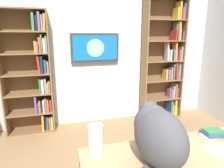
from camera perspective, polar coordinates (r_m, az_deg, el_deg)
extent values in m
cube|color=silver|center=(3.66, -3.99, 9.88)|extent=(4.52, 0.06, 2.70)
cube|color=brown|center=(4.14, 18.74, 6.38)|extent=(0.02, 0.28, 2.23)
cube|color=brown|center=(3.76, 9.08, 6.27)|extent=(0.02, 0.28, 2.23)
cube|color=brown|center=(4.05, 13.20, 6.60)|extent=(0.78, 0.01, 2.23)
cube|color=brown|center=(4.21, 13.25, -8.73)|extent=(0.74, 0.27, 0.02)
cube|color=brown|center=(4.09, 13.54, -3.95)|extent=(0.74, 0.27, 0.02)
cube|color=brown|center=(4.00, 13.83, 1.10)|extent=(0.74, 0.27, 0.02)
cube|color=brown|center=(3.93, 14.14, 6.35)|extent=(0.74, 0.27, 0.02)
cube|color=brown|center=(3.91, 14.46, 11.71)|extent=(0.74, 0.27, 0.02)
cube|color=brown|center=(3.91, 14.79, 17.11)|extent=(0.74, 0.27, 0.02)
cube|color=#A16E37|center=(4.34, 17.46, -6.96)|extent=(0.03, 0.15, 0.17)
cube|color=gold|center=(4.30, 17.04, -6.08)|extent=(0.04, 0.19, 0.32)
cube|color=orange|center=(4.31, 16.51, -6.91)|extent=(0.04, 0.15, 0.20)
cube|color=#397949|center=(4.28, 16.03, -6.44)|extent=(0.03, 0.21, 0.28)
cube|color=#264D93|center=(4.23, 15.81, -6.32)|extent=(0.03, 0.21, 0.32)
cube|color=#25242E|center=(4.24, 17.68, -1.88)|extent=(0.02, 0.21, 0.22)
cube|color=red|center=(4.23, 17.36, -2.16)|extent=(0.02, 0.23, 0.18)
cube|color=#A26E46|center=(4.20, 17.08, -1.60)|extent=(0.02, 0.22, 0.27)
cube|color=#6D8EB3|center=(4.19, 16.65, -2.02)|extent=(0.04, 0.17, 0.22)
cube|color=#8E6146|center=(4.18, 16.14, -2.40)|extent=(0.03, 0.19, 0.17)
cube|color=#815479|center=(4.16, 15.77, -2.44)|extent=(0.03, 0.14, 0.17)
cube|color=#5B90B0|center=(4.12, 18.22, 3.70)|extent=(0.04, 0.12, 0.33)
cube|color=beige|center=(4.13, 17.47, 2.82)|extent=(0.03, 0.13, 0.20)
cube|color=red|center=(4.09, 17.14, 3.60)|extent=(0.05, 0.24, 0.32)
cube|color=#3F8350|center=(4.08, 16.62, 3.45)|extent=(0.03, 0.18, 0.30)
cube|color=orange|center=(4.06, 16.17, 2.94)|extent=(0.04, 0.13, 0.23)
cube|color=#35429F|center=(4.04, 15.63, 2.99)|extent=(0.02, 0.22, 0.24)
cube|color=#844A82|center=(4.03, 15.21, 2.72)|extent=(0.04, 0.23, 0.20)
cube|color=gold|center=(4.02, 14.72, 2.69)|extent=(0.03, 0.18, 0.20)
cube|color=#659C9F|center=(4.10, 18.46, 8.25)|extent=(0.03, 0.21, 0.25)
cube|color=#BE3F34|center=(4.07, 18.07, 7.89)|extent=(0.03, 0.20, 0.20)
cube|color=#7E4685|center=(4.06, 17.49, 7.67)|extent=(0.03, 0.13, 0.17)
cube|color=orange|center=(4.02, 17.24, 8.82)|extent=(0.03, 0.15, 0.33)
cube|color=#5A99A9|center=(4.01, 16.65, 7.86)|extent=(0.03, 0.15, 0.19)
cube|color=black|center=(3.99, 16.14, 7.81)|extent=(0.03, 0.22, 0.19)
cube|color=beige|center=(3.97, 15.64, 7.93)|extent=(0.03, 0.23, 0.20)
cube|color=silver|center=(3.96, 15.21, 8.90)|extent=(0.05, 0.13, 0.33)
cube|color=#714D8B|center=(4.08, 18.94, 12.77)|extent=(0.02, 0.18, 0.16)
cube|color=black|center=(4.07, 18.59, 13.44)|extent=(0.02, 0.13, 0.25)
cube|color=#D8C749|center=(4.04, 18.31, 13.94)|extent=(0.03, 0.16, 0.32)
cube|color=#A16439|center=(4.03, 17.83, 14.07)|extent=(0.04, 0.20, 0.33)
cube|color=#3B7640|center=(4.01, 17.39, 13.89)|extent=(0.04, 0.14, 0.31)
cube|color=red|center=(4.00, 16.94, 13.07)|extent=(0.03, 0.24, 0.19)
cube|color=#23589E|center=(4.11, 19.20, 18.69)|extent=(0.04, 0.20, 0.27)
cube|color=#BE3A32|center=(4.07, 18.80, 18.28)|extent=(0.04, 0.22, 0.20)
cube|color=gold|center=(4.07, 18.30, 19.08)|extent=(0.03, 0.18, 0.31)
cube|color=yellow|center=(4.04, 17.64, 18.38)|extent=(0.04, 0.20, 0.20)
cube|color=brown|center=(3.44, -16.98, 2.99)|extent=(0.02, 0.28, 1.98)
cube|color=brown|center=(3.54, -28.85, 2.15)|extent=(0.02, 0.28, 1.98)
cube|color=brown|center=(3.60, -22.75, 2.97)|extent=(0.75, 0.01, 1.98)
cube|color=brown|center=(3.77, -21.59, -12.17)|extent=(0.71, 0.27, 0.02)
cube|color=brown|center=(3.64, -22.04, -7.53)|extent=(0.71, 0.27, 0.02)
cube|color=brown|center=(3.54, -22.51, -2.60)|extent=(0.71, 0.27, 0.02)
cube|color=brown|center=(3.47, -23.00, 2.58)|extent=(0.71, 0.27, 0.02)
cube|color=brown|center=(3.43, -23.51, 7.93)|extent=(0.71, 0.27, 0.02)
cube|color=brown|center=(3.42, -24.04, 13.36)|extent=(0.71, 0.27, 0.02)
cube|color=brown|center=(3.44, -24.60, 18.78)|extent=(0.71, 0.27, 0.02)
cube|color=gold|center=(3.68, -16.63, -10.29)|extent=(0.03, 0.15, 0.22)
cube|color=orange|center=(3.68, -17.17, -10.46)|extent=(0.02, 0.13, 0.21)
cube|color=#2E508C|center=(3.69, -17.74, -10.26)|extent=(0.05, 0.19, 0.23)
cube|color=#132A2B|center=(3.70, -18.27, -10.00)|extent=(0.02, 0.14, 0.26)
cube|color=orange|center=(3.68, -18.90, -10.04)|extent=(0.04, 0.22, 0.27)
cube|color=red|center=(3.58, -17.00, -5.65)|extent=(0.04, 0.17, 0.19)
cube|color=#A46145|center=(3.58, -17.69, -5.57)|extent=(0.03, 0.22, 0.21)
cube|color=#955F47|center=(3.56, -18.23, -5.50)|extent=(0.02, 0.18, 0.23)
cube|color=beige|center=(3.57, -18.75, -5.75)|extent=(0.03, 0.19, 0.21)
cube|color=black|center=(3.58, -19.25, -5.83)|extent=(0.03, 0.19, 0.19)
cube|color=orange|center=(3.59, -19.78, -5.83)|extent=(0.02, 0.12, 0.19)
cube|color=#6E3F82|center=(3.58, -20.15, -6.18)|extent=(0.02, 0.12, 0.16)
cube|color=#70498F|center=(3.56, -20.72, -5.29)|extent=(0.03, 0.19, 0.28)
cube|color=#A06236|center=(3.49, -17.33, -0.61)|extent=(0.03, 0.18, 0.19)
cube|color=gold|center=(3.50, -17.82, -0.87)|extent=(0.02, 0.15, 0.16)
cube|color=#6D92AE|center=(3.49, -18.34, -0.30)|extent=(0.03, 0.21, 0.23)
cube|color=silver|center=(3.48, -19.00, -0.47)|extent=(0.03, 0.23, 0.23)
cube|color=#30743C|center=(3.49, -19.65, -0.40)|extent=(0.03, 0.14, 0.23)
cube|color=#A17047|center=(3.43, -17.69, 4.66)|extent=(0.03, 0.20, 0.19)
cube|color=#285297|center=(3.44, -18.46, 4.82)|extent=(0.04, 0.12, 0.21)
cube|color=#14272D|center=(3.42, -19.26, 5.27)|extent=(0.04, 0.22, 0.27)
cube|color=red|center=(3.43, -19.99, 5.27)|extent=(0.04, 0.21, 0.28)
cube|color=#7090A1|center=(3.38, -18.15, 10.73)|extent=(0.03, 0.13, 0.26)
cube|color=beige|center=(3.39, -18.70, 10.33)|extent=(0.03, 0.18, 0.22)
cube|color=#437345|center=(3.38, -19.31, 10.76)|extent=(0.02, 0.22, 0.28)
cube|color=orange|center=(3.41, -19.81, 10.37)|extent=(0.03, 0.16, 0.23)
cube|color=#85467D|center=(3.38, -20.31, 9.73)|extent=(0.03, 0.22, 0.16)
cube|color=orange|center=(3.38, -20.86, 9.79)|extent=(0.03, 0.15, 0.18)
cube|color=orange|center=(3.39, -18.63, 16.13)|extent=(0.05, 0.23, 0.25)
cube|color=#5A95A2|center=(3.40, -19.27, 15.96)|extent=(0.02, 0.20, 0.24)
cube|color=#7B4E80|center=(3.41, -19.93, 16.23)|extent=(0.04, 0.23, 0.28)
cube|color=black|center=(3.39, -20.63, 15.81)|extent=(0.04, 0.12, 0.23)
cube|color=#3B864F|center=(3.40, -21.43, 15.99)|extent=(0.04, 0.21, 0.26)
cube|color=#333338|center=(3.57, -4.83, 10.17)|extent=(0.84, 0.06, 0.49)
cube|color=#146BB2|center=(3.53, -4.73, 10.14)|extent=(0.77, 0.01, 0.42)
cylinder|color=#8CCCEA|center=(3.53, -4.71, 10.13)|extent=(0.30, 0.00, 0.30)
cube|color=tan|center=(1.61, 18.57, -19.65)|extent=(1.39, 0.64, 0.03)
cube|color=tan|center=(2.36, 27.85, -19.74)|extent=(0.06, 0.06, 0.71)
ellipsoid|color=#4C4C51|center=(1.42, 13.33, -14.57)|extent=(0.31, 0.48, 0.38)
ellipsoid|color=#4C4C51|center=(1.48, 11.39, -11.13)|extent=(0.26, 0.26, 0.28)
sphere|color=#4C4C51|center=(1.50, 10.49, -7.60)|extent=(0.14, 0.14, 0.14)
cone|color=#4C4C51|center=(1.50, 11.93, -5.51)|extent=(0.06, 0.06, 0.08)
cone|color=#4C4C51|center=(1.47, 9.19, -5.83)|extent=(0.06, 0.06, 0.08)
cone|color=beige|center=(1.50, 12.03, -5.76)|extent=(0.04, 0.04, 0.06)
cone|color=beige|center=(1.46, 9.28, -6.09)|extent=(0.04, 0.04, 0.06)
cube|color=white|center=(1.77, 28.59, -16.86)|extent=(0.16, 0.23, 0.01)
cube|color=white|center=(1.76, 28.62, -16.60)|extent=(0.15, 0.21, 0.01)
cylinder|color=white|center=(1.52, -4.63, -15.48)|extent=(0.11, 0.11, 0.23)
cylinder|color=#335999|center=(1.72, 17.11, -14.76)|extent=(0.08, 0.08, 0.10)
cube|color=beige|center=(1.99, 26.46, -12.83)|extent=(0.21, 0.14, 0.02)
cube|color=#2D4C93|center=(1.99, 26.61, -12.29)|extent=(0.17, 0.15, 0.02)
cube|color=#387A47|center=(1.98, 26.76, -11.75)|extent=(0.17, 0.12, 0.02)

